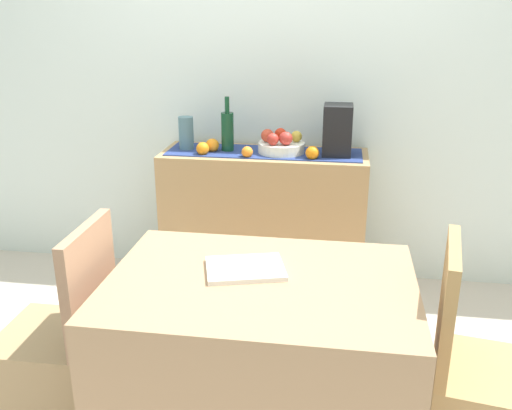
{
  "coord_description": "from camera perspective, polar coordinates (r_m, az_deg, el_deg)",
  "views": [
    {
      "loc": [
        0.43,
        -2.21,
        1.65
      ],
      "look_at": [
        0.04,
        0.37,
        0.72
      ],
      "focal_mm": 39.3,
      "sensor_mm": 36.0,
      "label": 1
    }
  ],
  "objects": [
    {
      "name": "open_book",
      "position": [
        2.05,
        -1.1,
        -6.49
      ],
      "size": [
        0.33,
        0.28,
        0.02
      ],
      "primitive_type": "cube",
      "rotation": [
        0.0,
        0.0,
        0.27
      ],
      "color": "white",
      "rests_on": "dining_table"
    },
    {
      "name": "dining_table",
      "position": [
        2.19,
        0.44,
        -16.26
      ],
      "size": [
        1.09,
        0.78,
        0.74
      ],
      "primitive_type": "cube",
      "color": "#A77F5B",
      "rests_on": "ground"
    },
    {
      "name": "apple_rear",
      "position": [
        3.25,
        4.14,
        6.98
      ],
      "size": [
        0.06,
        0.06,
        0.06
      ],
      "primitive_type": "sphere",
      "color": "gold",
      "rests_on": "fruit_bowl"
    },
    {
      "name": "orange_loose_far",
      "position": [
        3.21,
        -5.45,
        5.73
      ],
      "size": [
        0.07,
        0.07,
        0.07
      ],
      "primitive_type": "sphere",
      "color": "orange",
      "rests_on": "sideboard_console"
    },
    {
      "name": "sideboard_console",
      "position": [
        3.39,
        0.81,
        -1.63
      ],
      "size": [
        1.19,
        0.42,
        0.85
      ],
      "primitive_type": "cube",
      "color": "tan",
      "rests_on": "ground"
    },
    {
      "name": "apple_upper",
      "position": [
        3.16,
        1.72,
        6.7
      ],
      "size": [
        0.07,
        0.07,
        0.07
      ],
      "primitive_type": "sphere",
      "color": "#AA2E25",
      "rests_on": "fruit_bowl"
    },
    {
      "name": "orange_loose_end",
      "position": [
        3.12,
        5.75,
        5.31
      ],
      "size": [
        0.08,
        0.08,
        0.08
      ],
      "primitive_type": "sphere",
      "color": "orange",
      "rests_on": "sideboard_console"
    },
    {
      "name": "wine_bottle",
      "position": [
        3.27,
        -2.92,
        7.55
      ],
      "size": [
        0.07,
        0.07,
        0.32
      ],
      "color": "#134025",
      "rests_on": "sideboard_console"
    },
    {
      "name": "room_wall_rear",
      "position": [
        3.43,
        1.49,
        14.52
      ],
      "size": [
        6.4,
        0.06,
        2.7
      ],
      "primitive_type": "cube",
      "color": "silver",
      "rests_on": "ground"
    },
    {
      "name": "ground_plane",
      "position": [
        2.8,
        -1.94,
        -16.84
      ],
      "size": [
        6.4,
        6.4,
        0.02
      ],
      "primitive_type": "cube",
      "color": "beige",
      "rests_on": "ground"
    },
    {
      "name": "orange_loose_mid",
      "position": [
        3.28,
        -4.47,
        6.08
      ],
      "size": [
        0.08,
        0.08,
        0.08
      ],
      "primitive_type": "sphere",
      "color": "orange",
      "rests_on": "sideboard_console"
    },
    {
      "name": "apple_left",
      "position": [
        3.29,
        2.51,
        7.24
      ],
      "size": [
        0.07,
        0.07,
        0.07
      ],
      "primitive_type": "sphere",
      "color": "red",
      "rests_on": "fruit_bowl"
    },
    {
      "name": "fruit_bowl",
      "position": [
        3.24,
        2.6,
        5.88
      ],
      "size": [
        0.27,
        0.27,
        0.06
      ],
      "primitive_type": "cylinder",
      "color": "white",
      "rests_on": "table_runner"
    },
    {
      "name": "orange_loose_near_bowl",
      "position": [
        3.14,
        -0.9,
        5.42
      ],
      "size": [
        0.06,
        0.06,
        0.06
      ],
      "primitive_type": "sphere",
      "color": "orange",
      "rests_on": "sideboard_console"
    },
    {
      "name": "coffee_maker",
      "position": [
        3.2,
        8.3,
        7.53
      ],
      "size": [
        0.16,
        0.18,
        0.29
      ],
      "primitive_type": "cube",
      "color": "black",
      "rests_on": "sideboard_console"
    },
    {
      "name": "chair_near_window",
      "position": [
        2.48,
        -19.22,
        -15.7
      ],
      "size": [
        0.4,
        0.4,
        0.9
      ],
      "color": "#A07F58",
      "rests_on": "ground"
    },
    {
      "name": "ceramic_vase",
      "position": [
        3.33,
        -7.12,
        7.24
      ],
      "size": [
        0.09,
        0.09,
        0.2
      ],
      "primitive_type": "cylinder",
      "color": "slate",
      "rests_on": "sideboard_console"
    },
    {
      "name": "apple_center",
      "position": [
        3.16,
        3.05,
        6.78
      ],
      "size": [
        0.08,
        0.08,
        0.08
      ],
      "primitive_type": "sphere",
      "color": "#AC2F28",
      "rests_on": "fruit_bowl"
    },
    {
      "name": "table_runner",
      "position": [
        3.26,
        0.85,
        5.4
      ],
      "size": [
        1.12,
        0.32,
        0.01
      ],
      "primitive_type": "cube",
      "color": "navy",
      "rests_on": "sideboard_console"
    },
    {
      "name": "apple_front",
      "position": [
        3.23,
        1.18,
        7.08
      ],
      "size": [
        0.08,
        0.08,
        0.08
      ],
      "primitive_type": "sphere",
      "color": "#BD3F28",
      "rests_on": "fruit_bowl"
    }
  ]
}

